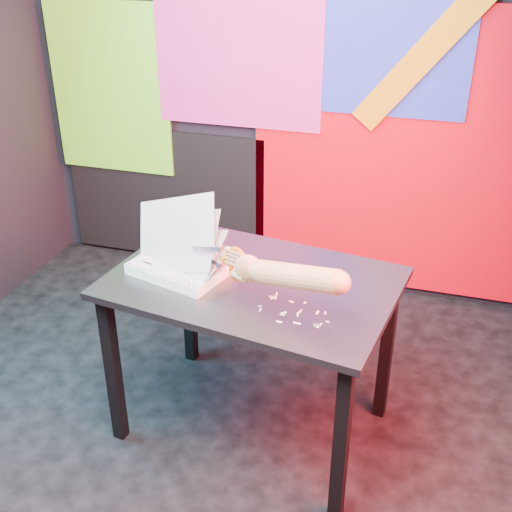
% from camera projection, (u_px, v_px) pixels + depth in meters
% --- Properties ---
extents(room, '(3.01, 3.01, 2.71)m').
position_uv_depth(room, '(174.00, 138.00, 2.18)').
color(room, black).
rests_on(room, ground).
extents(backdrop, '(2.88, 0.05, 2.08)m').
position_uv_depth(backdrop, '(292.00, 129.00, 3.59)').
color(backdrop, red).
rests_on(backdrop, ground).
extents(work_table, '(1.20, 0.89, 0.75)m').
position_uv_depth(work_table, '(253.00, 301.00, 2.57)').
color(work_table, black).
rests_on(work_table, ground).
extents(printout_stack, '(0.43, 0.35, 0.35)m').
position_uv_depth(printout_stack, '(181.00, 265.00, 2.57)').
color(printout_stack, white).
rests_on(printout_stack, work_table).
extents(scissors, '(0.24, 0.09, 0.14)m').
position_uv_depth(scissors, '(233.00, 263.00, 2.39)').
color(scissors, '#9D9FBB').
rests_on(scissors, printout_stack).
extents(hand_forearm, '(0.49, 0.21, 0.17)m').
position_uv_depth(hand_forearm, '(289.00, 275.00, 2.24)').
color(hand_forearm, '#AE7142').
rests_on(hand_forearm, work_table).
extents(paper_clippings, '(0.27, 0.19, 0.00)m').
position_uv_depth(paper_clippings, '(293.00, 311.00, 2.33)').
color(paper_clippings, white).
rests_on(paper_clippings, work_table).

